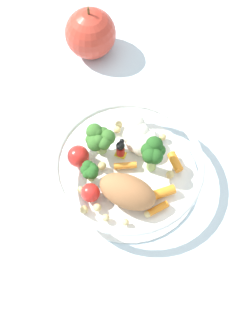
{
  "coord_description": "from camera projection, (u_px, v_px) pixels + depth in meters",
  "views": [
    {
      "loc": [
        0.25,
        0.19,
        0.6
      ],
      "look_at": [
        0.01,
        -0.0,
        0.02
      ],
      "focal_mm": 51.91,
      "sensor_mm": 36.0,
      "label": 1
    }
  ],
  "objects": [
    {
      "name": "food_container",
      "position": [
        126.0,
        165.0,
        0.65
      ],
      "size": [
        0.2,
        0.2,
        0.06
      ],
      "color": "white",
      "rests_on": "ground_plane"
    },
    {
      "name": "loose_apple",
      "position": [
        90.0,
        33.0,
        0.75
      ],
      "size": [
        0.08,
        0.08,
        0.09
      ],
      "color": "#BC3828",
      "rests_on": "ground_plane"
    },
    {
      "name": "ground_plane",
      "position": [
        132.0,
        175.0,
        0.68
      ],
      "size": [
        2.4,
        2.4,
        0.0
      ],
      "primitive_type": "plane",
      "color": "silver"
    }
  ]
}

